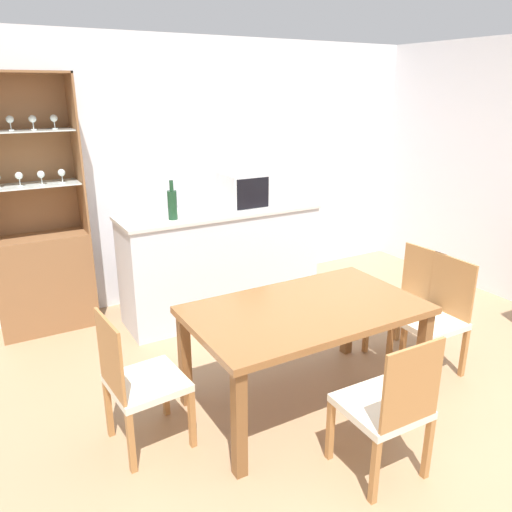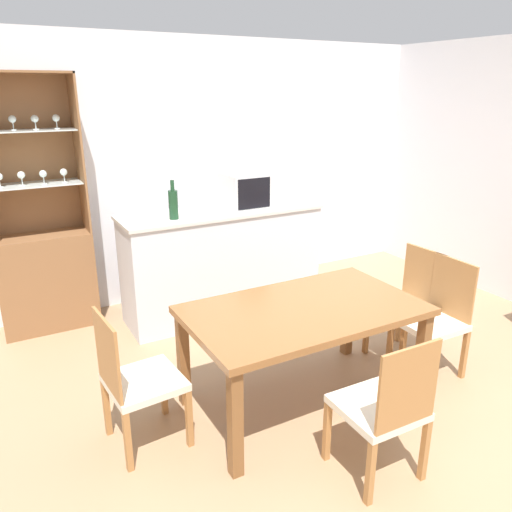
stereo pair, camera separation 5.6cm
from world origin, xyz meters
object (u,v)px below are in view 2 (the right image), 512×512
object	(u,v)px
dining_table	(304,319)
dining_chair_head_near	(384,408)
display_cabinet	(44,261)
wine_bottle	(173,204)
microwave	(251,189)
dining_chair_side_left_far	(137,381)
dining_chair_side_right_far	(408,306)
dining_chair_side_right_near	(435,319)

from	to	relation	value
dining_table	dining_chair_head_near	world-z (taller)	dining_chair_head_near
display_cabinet	wine_bottle	world-z (taller)	display_cabinet
microwave	wine_bottle	bearing A→B (deg)	-171.22
wine_bottle	dining_table	bearing A→B (deg)	-78.02
display_cabinet	dining_chair_side_left_far	distance (m)	1.99
dining_chair_side_right_far	dining_chair_side_right_near	bearing A→B (deg)	176.86
dining_chair_side_right_far	wine_bottle	size ratio (longest dim) A/B	2.65
dining_table	dining_chair_side_right_far	xyz separation A→B (m)	(1.09, 0.14, -0.20)
dining_chair_head_near	microwave	distance (m)	2.57
dining_chair_head_near	wine_bottle	bearing A→B (deg)	99.17
dining_chair_side_left_far	dining_chair_side_right_near	xyz separation A→B (m)	(2.18, -0.27, 0.00)
dining_chair_side_left_far	microwave	distance (m)	2.31
dining_table	dining_chair_side_left_far	distance (m)	1.12
dining_table	wine_bottle	distance (m)	1.63
dining_chair_head_near	wine_bottle	world-z (taller)	wine_bottle
display_cabinet	microwave	distance (m)	1.97
wine_bottle	dining_chair_side_right_near	bearing A→B (deg)	-49.37
dining_chair_side_left_far	wine_bottle	size ratio (longest dim) A/B	2.65
dining_chair_side_right_near	dining_chair_head_near	bearing A→B (deg)	120.97
wine_bottle	dining_chair_head_near	bearing A→B (deg)	-82.05
dining_chair_side_left_far	dining_chair_head_near	bearing A→B (deg)	45.79
microwave	wine_bottle	xyz separation A→B (m)	(-0.82, -0.13, -0.02)
microwave	dining_chair_side_left_far	bearing A→B (deg)	-136.51
dining_chair_side_right_far	microwave	bearing A→B (deg)	18.55
display_cabinet	dining_chair_side_right_far	world-z (taller)	display_cabinet
dining_table	wine_bottle	bearing A→B (deg)	101.98
dining_table	dining_chair_side_right_near	world-z (taller)	dining_chair_side_right_near
wine_bottle	display_cabinet	bearing A→B (deg)	149.86
dining_chair_side_right_far	dining_chair_head_near	bearing A→B (deg)	126.78
wine_bottle	dining_chair_side_left_far	bearing A→B (deg)	-119.20
dining_chair_side_right_far	microwave	size ratio (longest dim) A/B	1.73
dining_chair_head_near	dining_chair_side_right_near	bearing A→B (deg)	31.65
dining_chair_side_left_far	dining_chair_side_right_near	bearing A→B (deg)	78.62
dining_chair_side_left_far	wine_bottle	world-z (taller)	wine_bottle
dining_chair_head_near	dining_chair_side_right_near	xyz separation A→B (m)	(1.09, 0.64, 0.00)
dining_chair_side_right_far	dining_chair_side_right_near	xyz separation A→B (m)	(0.00, -0.27, 0.00)
display_cabinet	wine_bottle	size ratio (longest dim) A/B	6.60
dining_chair_side_right_far	dining_chair_head_near	world-z (taller)	same
dining_table	dining_chair_side_left_far	size ratio (longest dim) A/B	1.73
display_cabinet	wine_bottle	bearing A→B (deg)	-30.14
dining_chair_side_left_far	dining_chair_side_right_near	world-z (taller)	same
display_cabinet	dining_chair_side_right_near	world-z (taller)	display_cabinet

